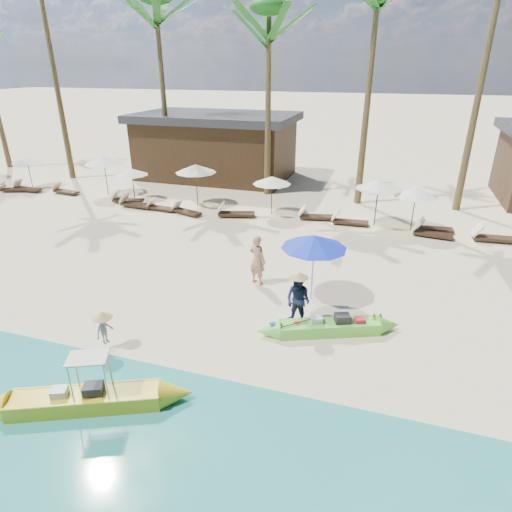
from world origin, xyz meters
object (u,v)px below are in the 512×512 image
(tourist, at_px, (257,260))
(blue_umbrella, at_px, (314,242))
(yellow_canoe, at_px, (86,400))
(green_canoe, at_px, (329,327))

(tourist, bearing_deg, blue_umbrella, -172.31)
(yellow_canoe, height_order, tourist, tourist)
(green_canoe, relative_size, blue_umbrella, 1.96)
(tourist, height_order, blue_umbrella, blue_umbrella)
(blue_umbrella, bearing_deg, tourist, 166.16)
(tourist, distance_m, blue_umbrella, 2.44)
(green_canoe, relative_size, yellow_canoe, 0.89)
(yellow_canoe, bearing_deg, blue_umbrella, 34.94)
(tourist, relative_size, blue_umbrella, 0.80)
(green_canoe, xyz_separation_m, tourist, (-2.97, 2.38, 0.72))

